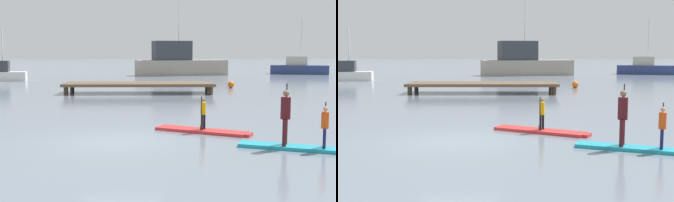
% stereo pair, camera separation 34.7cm
% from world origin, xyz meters
% --- Properties ---
extents(ground_plane, '(240.00, 240.00, 0.00)m').
position_xyz_m(ground_plane, '(0.00, 0.00, 0.00)').
color(ground_plane, slate).
extents(paddleboard_near, '(3.24, 2.10, 0.10)m').
position_xyz_m(paddleboard_near, '(2.71, 1.44, 0.05)').
color(paddleboard_near, red).
rests_on(paddleboard_near, ground).
extents(paddler_child_solo, '(0.25, 0.35, 1.15)m').
position_xyz_m(paddler_child_solo, '(2.71, 1.43, 0.70)').
color(paddler_child_solo, black).
rests_on(paddler_child_solo, paddleboard_near).
extents(paddleboard_far, '(3.17, 1.66, 0.10)m').
position_xyz_m(paddleboard_far, '(5.06, -1.25, 0.05)').
color(paddleboard_far, '#1E9EB2').
rests_on(paddleboard_far, ground).
extents(paddler_adult, '(0.36, 0.47, 1.74)m').
position_xyz_m(paddler_adult, '(4.78, -1.13, 1.00)').
color(paddler_adult, '#4C1419').
rests_on(paddler_adult, paddleboard_far).
extents(paddler_child_front, '(0.26, 0.38, 1.26)m').
position_xyz_m(paddler_child_front, '(5.77, -1.51, 0.75)').
color(paddler_child_front, '#19194C').
rests_on(paddler_child_front, paddleboard_far).
extents(fishing_boat_white_large, '(10.37, 4.93, 9.11)m').
position_xyz_m(fishing_boat_white_large, '(3.52, 35.95, 1.41)').
color(fishing_boat_white_large, '#9E9384').
rests_on(fishing_boat_white_large, ground).
extents(motor_boat_small_navy, '(6.73, 3.55, 6.34)m').
position_xyz_m(motor_boat_small_navy, '(17.51, 37.76, 0.73)').
color(motor_boat_small_navy, navy).
rests_on(motor_boat_small_navy, ground).
extents(floating_dock, '(9.65, 2.65, 0.68)m').
position_xyz_m(floating_dock, '(-0.00, 15.31, 0.57)').
color(floating_dock, brown).
rests_on(floating_dock, ground).
extents(mooring_buoy_near, '(0.50, 0.50, 0.50)m').
position_xyz_m(mooring_buoy_near, '(6.59, 19.11, 0.25)').
color(mooring_buoy_near, orange).
rests_on(mooring_buoy_near, ground).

